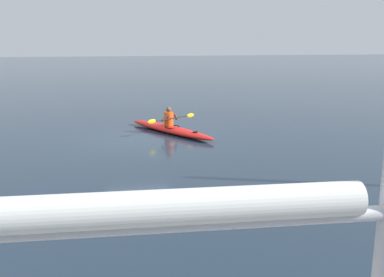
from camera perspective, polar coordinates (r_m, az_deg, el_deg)
name	(u,v)px	position (r m, az deg, el deg)	size (l,w,h in m)	color
ground_plane	(138,140)	(16.06, -7.21, -0.17)	(160.00, 160.00, 0.00)	#1E2D3D
kayak	(170,129)	(17.10, -2.91, 1.23)	(3.15, 4.54, 0.28)	red
kayaker	(169,118)	(17.07, -3.07, 2.77)	(2.04, 1.28, 0.76)	#E04C14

